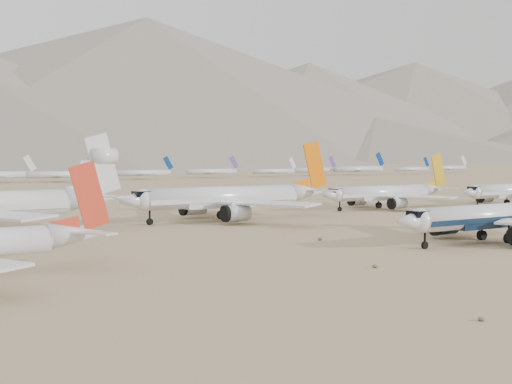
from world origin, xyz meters
TOP-DOWN VIEW (x-y plane):
  - ground at (0.00, 0.00)m, footprint 7000.00×7000.00m
  - main_airliner at (-4.16, -4.56)m, footprint 47.90×46.78m
  - row2_gold_tail at (34.87, 64.47)m, footprint 46.16×45.15m
  - row2_orange_tail at (-22.68, 58.44)m, footprint 54.95×53.76m
  - distant_storage_row at (59.04, 330.08)m, footprint 663.43×63.04m
  - foothills at (526.68, 1100.00)m, footprint 4637.50×1395.00m

SIDE VIEW (x-z plane):
  - ground at x=0.00m, z-range 0.00..0.00m
  - distant_storage_row at x=59.04m, z-range -3.52..12.37m
  - row2_gold_tail at x=34.87m, z-range -3.62..12.81m
  - main_airliner at x=-4.16m, z-range -3.80..13.10m
  - row2_orange_tail at x=-22.68m, z-range -4.30..15.30m
  - foothills at x=526.68m, z-range -10.35..144.65m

